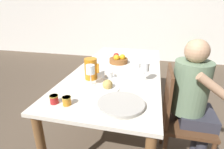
{
  "coord_description": "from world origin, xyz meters",
  "views": [
    {
      "loc": [
        0.36,
        -1.84,
        1.43
      ],
      "look_at": [
        0.0,
        -0.3,
        0.8
      ],
      "focal_mm": 28.0,
      "sensor_mm": 36.0,
      "label": 1
    }
  ],
  "objects_px": {
    "teacup_near_person": "(109,75)",
    "bread_plate": "(108,86)",
    "potted_plant": "(193,51)",
    "wine_glass_water": "(145,68)",
    "wine_glass_juice": "(90,71)",
    "person_seated": "(193,95)",
    "teacup_across": "(137,66)",
    "red_pitcher": "(91,69)",
    "chair_person_side": "(179,116)",
    "jam_jar_red": "(67,100)",
    "fruit_bowl": "(119,60)",
    "serving_tray": "(121,104)",
    "jam_jar_amber": "(54,99)"
  },
  "relations": [
    {
      "from": "jam_jar_amber",
      "to": "fruit_bowl",
      "type": "bearing_deg",
      "value": 75.63
    },
    {
      "from": "teacup_near_person",
      "to": "bread_plate",
      "type": "xyz_separation_m",
      "value": [
        0.05,
        -0.25,
        -0.0
      ]
    },
    {
      "from": "teacup_near_person",
      "to": "serving_tray",
      "type": "bearing_deg",
      "value": -66.32
    },
    {
      "from": "teacup_across",
      "to": "serving_tray",
      "type": "relative_size",
      "value": 0.43
    },
    {
      "from": "person_seated",
      "to": "serving_tray",
      "type": "height_order",
      "value": "person_seated"
    },
    {
      "from": "teacup_across",
      "to": "red_pitcher",
      "type": "bearing_deg",
      "value": -133.58
    },
    {
      "from": "person_seated",
      "to": "teacup_across",
      "type": "bearing_deg",
      "value": -130.88
    },
    {
      "from": "person_seated",
      "to": "jam_jar_red",
      "type": "relative_size",
      "value": 18.45
    },
    {
      "from": "person_seated",
      "to": "serving_tray",
      "type": "bearing_deg",
      "value": -55.74
    },
    {
      "from": "chair_person_side",
      "to": "fruit_bowl",
      "type": "bearing_deg",
      "value": -132.68
    },
    {
      "from": "jam_jar_red",
      "to": "wine_glass_water",
      "type": "bearing_deg",
      "value": 47.09
    },
    {
      "from": "chair_person_side",
      "to": "teacup_across",
      "type": "distance_m",
      "value": 0.73
    },
    {
      "from": "person_seated",
      "to": "red_pitcher",
      "type": "height_order",
      "value": "person_seated"
    },
    {
      "from": "wine_glass_juice",
      "to": "wine_glass_water",
      "type": "bearing_deg",
      "value": 23.36
    },
    {
      "from": "wine_glass_juice",
      "to": "teacup_near_person",
      "type": "distance_m",
      "value": 0.26
    },
    {
      "from": "red_pitcher",
      "to": "chair_person_side",
      "type": "bearing_deg",
      "value": -5.29
    },
    {
      "from": "teacup_near_person",
      "to": "jam_jar_red",
      "type": "bearing_deg",
      "value": -106.57
    },
    {
      "from": "fruit_bowl",
      "to": "jam_jar_red",
      "type": "bearing_deg",
      "value": -99.12
    },
    {
      "from": "chair_person_side",
      "to": "potted_plant",
      "type": "xyz_separation_m",
      "value": [
        0.67,
        3.03,
        -0.1
      ]
    },
    {
      "from": "chair_person_side",
      "to": "bread_plate",
      "type": "xyz_separation_m",
      "value": [
        -0.64,
        -0.1,
        0.28
      ]
    },
    {
      "from": "wine_glass_juice",
      "to": "potted_plant",
      "type": "height_order",
      "value": "wine_glass_juice"
    },
    {
      "from": "person_seated",
      "to": "red_pitcher",
      "type": "relative_size",
      "value": 5.77
    },
    {
      "from": "chair_person_side",
      "to": "fruit_bowl",
      "type": "distance_m",
      "value": 0.98
    },
    {
      "from": "wine_glass_water",
      "to": "wine_glass_juice",
      "type": "distance_m",
      "value": 0.5
    },
    {
      "from": "jam_jar_amber",
      "to": "jam_jar_red",
      "type": "bearing_deg",
      "value": 0.28
    },
    {
      "from": "person_seated",
      "to": "potted_plant",
      "type": "height_order",
      "value": "person_seated"
    },
    {
      "from": "teacup_across",
      "to": "potted_plant",
      "type": "bearing_deg",
      "value": 66.07
    },
    {
      "from": "serving_tray",
      "to": "potted_plant",
      "type": "xyz_separation_m",
      "value": [
        1.14,
        3.37,
        -0.37
      ]
    },
    {
      "from": "teacup_across",
      "to": "potted_plant",
      "type": "height_order",
      "value": "teacup_across"
    },
    {
      "from": "bread_plate",
      "to": "potted_plant",
      "type": "bearing_deg",
      "value": 67.33
    },
    {
      "from": "red_pitcher",
      "to": "teacup_across",
      "type": "height_order",
      "value": "red_pitcher"
    },
    {
      "from": "teacup_near_person",
      "to": "potted_plant",
      "type": "distance_m",
      "value": 3.21
    },
    {
      "from": "person_seated",
      "to": "teacup_across",
      "type": "height_order",
      "value": "person_seated"
    },
    {
      "from": "chair_person_side",
      "to": "serving_tray",
      "type": "bearing_deg",
      "value": -53.65
    },
    {
      "from": "person_seated",
      "to": "wine_glass_water",
      "type": "relative_size",
      "value": 6.4
    },
    {
      "from": "red_pitcher",
      "to": "fruit_bowl",
      "type": "relative_size",
      "value": 0.9
    },
    {
      "from": "wine_glass_juice",
      "to": "teacup_near_person",
      "type": "height_order",
      "value": "wine_glass_juice"
    },
    {
      "from": "wine_glass_water",
      "to": "bread_plate",
      "type": "height_order",
      "value": "wine_glass_water"
    },
    {
      "from": "jam_jar_red",
      "to": "potted_plant",
      "type": "xyz_separation_m",
      "value": [
        1.53,
        3.45,
        -0.39
      ]
    },
    {
      "from": "wine_glass_juice",
      "to": "bread_plate",
      "type": "relative_size",
      "value": 0.93
    },
    {
      "from": "chair_person_side",
      "to": "teacup_near_person",
      "type": "relative_size",
      "value": 6.4
    },
    {
      "from": "serving_tray",
      "to": "jam_jar_red",
      "type": "bearing_deg",
      "value": -169.04
    },
    {
      "from": "serving_tray",
      "to": "wine_glass_juice",
      "type": "bearing_deg",
      "value": 139.26
    },
    {
      "from": "person_seated",
      "to": "teacup_across",
      "type": "distance_m",
      "value": 0.72
    },
    {
      "from": "potted_plant",
      "to": "teacup_across",
      "type": "bearing_deg",
      "value": -113.93
    },
    {
      "from": "chair_person_side",
      "to": "jam_jar_amber",
      "type": "xyz_separation_m",
      "value": [
        -0.96,
        -0.42,
        0.29
      ]
    },
    {
      "from": "wine_glass_water",
      "to": "potted_plant",
      "type": "xyz_separation_m",
      "value": [
        1.01,
        2.89,
        -0.49
      ]
    },
    {
      "from": "jam_jar_red",
      "to": "fruit_bowl",
      "type": "bearing_deg",
      "value": 80.88
    },
    {
      "from": "jam_jar_amber",
      "to": "jam_jar_red",
      "type": "height_order",
      "value": "same"
    },
    {
      "from": "chair_person_side",
      "to": "teacup_across",
      "type": "bearing_deg",
      "value": -138.13
    }
  ]
}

